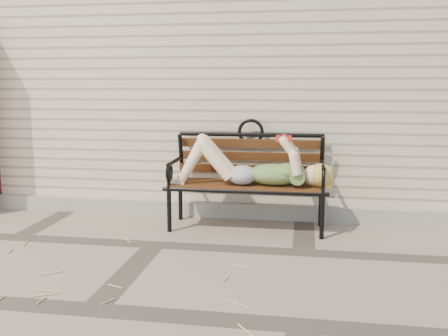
# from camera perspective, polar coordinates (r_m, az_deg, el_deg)

# --- Properties ---
(ground) EXTENTS (80.00, 80.00, 0.00)m
(ground) POSITION_cam_1_polar(r_m,az_deg,el_deg) (4.31, -7.93, -8.68)
(ground) COLOR gray
(ground) RESTS_ON ground
(house_wall) EXTENTS (8.00, 4.00, 3.00)m
(house_wall) POSITION_cam_1_polar(r_m,az_deg,el_deg) (7.02, -0.90, 10.86)
(house_wall) COLOR beige
(house_wall) RESTS_ON ground
(foundation_strip) EXTENTS (8.00, 0.10, 0.15)m
(foundation_strip) POSITION_cam_1_polar(r_m,az_deg,el_deg) (5.19, -4.80, -4.61)
(foundation_strip) COLOR #9D9A8E
(foundation_strip) RESTS_ON ground
(garden_bench) EXTENTS (1.56, 0.62, 1.01)m
(garden_bench) POSITION_cam_1_polar(r_m,az_deg,el_deg) (4.70, 2.76, 0.06)
(garden_bench) COLOR black
(garden_bench) RESTS_ON ground
(reading_woman) EXTENTS (1.48, 0.34, 0.46)m
(reading_woman) POSITION_cam_1_polar(r_m,az_deg,el_deg) (4.57, 2.75, 0.22)
(reading_woman) COLOR #0A414A
(reading_woman) RESTS_ON ground
(straw_scatter) EXTENTS (2.79, 1.66, 0.01)m
(straw_scatter) POSITION_cam_1_polar(r_m,az_deg,el_deg) (3.78, -17.37, -11.63)
(straw_scatter) COLOR #E0B16D
(straw_scatter) RESTS_ON ground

